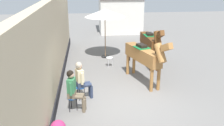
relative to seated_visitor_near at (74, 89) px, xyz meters
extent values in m
plane|color=slate|center=(1.79, 3.34, -0.78)|extent=(40.00, 40.00, 0.00)
cube|color=#CCB793|center=(-0.76, 1.84, 0.92)|extent=(0.30, 14.00, 3.40)
cube|color=black|center=(-0.74, 1.84, -0.60)|extent=(0.34, 14.00, 0.36)
cube|color=silver|center=(3.19, 11.98, 0.52)|extent=(3.20, 2.40, 2.60)
cylinder|color=#194C99|center=(-0.06, 0.01, -0.31)|extent=(0.34, 0.34, 0.03)
cylinder|color=black|center=(0.07, -0.01, -0.55)|extent=(0.02, 0.02, 0.45)
cylinder|color=black|center=(-0.11, 0.15, -0.55)|extent=(0.02, 0.02, 0.45)
cylinder|color=black|center=(-0.16, -0.09, -0.55)|extent=(0.02, 0.02, 0.45)
cube|color=brown|center=(-0.06, 0.01, -0.20)|extent=(0.30, 0.36, 0.20)
cube|color=#337247|center=(-0.06, 0.01, 0.12)|extent=(0.28, 0.38, 0.44)
sphere|color=tan|center=(-0.06, 0.01, 0.47)|extent=(0.20, 0.20, 0.20)
sphere|color=black|center=(-0.08, 0.02, 0.50)|extent=(0.22, 0.22, 0.22)
cylinder|color=brown|center=(0.14, 0.05, -0.25)|extent=(0.40, 0.20, 0.13)
cylinder|color=brown|center=(0.32, 0.02, -0.55)|extent=(0.11, 0.11, 0.46)
cylinder|color=brown|center=(0.11, -0.10, -0.25)|extent=(0.40, 0.20, 0.13)
cylinder|color=brown|center=(0.29, -0.14, -0.55)|extent=(0.11, 0.11, 0.46)
cylinder|color=#337247|center=(0.00, 0.20, 0.07)|extent=(0.09, 0.09, 0.42)
cylinder|color=#337247|center=(-0.08, -0.19, 0.07)|extent=(0.09, 0.09, 0.42)
cylinder|color=#194C99|center=(0.18, 0.79, -0.31)|extent=(0.34, 0.34, 0.03)
cylinder|color=black|center=(0.32, 0.83, -0.55)|extent=(0.02, 0.02, 0.45)
cylinder|color=black|center=(0.08, 0.88, -0.55)|extent=(0.02, 0.02, 0.45)
cylinder|color=black|center=(0.15, 0.65, -0.55)|extent=(0.02, 0.02, 0.45)
cube|color=#2D3851|center=(0.18, 0.79, -0.20)|extent=(0.33, 0.38, 0.20)
cube|color=beige|center=(0.18, 0.79, 0.12)|extent=(0.31, 0.39, 0.44)
sphere|color=tan|center=(0.18, 0.79, 0.47)|extent=(0.20, 0.20, 0.20)
sphere|color=#B2A38E|center=(0.16, 0.78, 0.50)|extent=(0.22, 0.22, 0.22)
cylinder|color=#2D3851|center=(0.34, 0.92, -0.25)|extent=(0.40, 0.24, 0.13)
cylinder|color=#2D3851|center=(0.52, 0.98, -0.55)|extent=(0.11, 0.11, 0.46)
cylinder|color=#2D3851|center=(0.39, 0.77, -0.25)|extent=(0.40, 0.24, 0.13)
cylinder|color=#2D3851|center=(0.57, 0.82, -0.55)|extent=(0.11, 0.11, 0.46)
cylinder|color=beige|center=(0.14, 0.98, 0.07)|extent=(0.09, 0.09, 0.42)
cylinder|color=beige|center=(0.26, 0.60, 0.07)|extent=(0.09, 0.09, 0.42)
cube|color=#9E6B38|center=(2.69, 2.11, 0.38)|extent=(1.08, 2.23, 0.52)
cylinder|color=#9E6B38|center=(3.13, 1.22, -0.33)|extent=(0.13, 0.13, 0.90)
cylinder|color=#9E6B38|center=(2.83, 1.13, -0.33)|extent=(0.13, 0.13, 0.90)
cylinder|color=#9E6B38|center=(2.54, 3.07, -0.33)|extent=(0.13, 0.13, 0.90)
cylinder|color=#9E6B38|center=(2.25, 2.98, -0.33)|extent=(0.13, 0.13, 0.90)
cylinder|color=#9E6B38|center=(3.05, 0.97, 0.77)|extent=(0.46, 0.69, 0.73)
cube|color=#9E6B38|center=(3.15, 0.64, 1.08)|extent=(0.33, 0.56, 0.40)
cube|color=black|center=(3.04, 0.99, 0.91)|extent=(0.23, 0.61, 0.48)
cylinder|color=black|center=(2.34, 3.20, 0.11)|extent=(0.13, 0.13, 0.65)
cube|color=#197238|center=(2.66, 2.21, 0.66)|extent=(0.66, 0.72, 0.03)
cube|color=black|center=(2.66, 2.21, 0.73)|extent=(0.40, 0.50, 0.12)
cube|color=brown|center=(3.53, 4.21, 0.38)|extent=(0.48, 2.21, 0.52)
cylinder|color=brown|center=(3.70, 3.24, -0.33)|extent=(0.13, 0.13, 0.90)
cylinder|color=brown|center=(3.39, 3.23, -0.33)|extent=(0.13, 0.13, 0.90)
cylinder|color=brown|center=(3.67, 5.18, -0.33)|extent=(0.13, 0.13, 0.90)
cylinder|color=brown|center=(3.36, 5.17, -0.33)|extent=(0.13, 0.13, 0.90)
cylinder|color=brown|center=(3.55, 3.01, 0.77)|extent=(0.29, 0.64, 0.73)
cube|color=brown|center=(3.56, 2.67, 1.08)|extent=(0.19, 0.53, 0.40)
cube|color=black|center=(3.55, 3.03, 0.91)|extent=(0.05, 0.63, 0.48)
cylinder|color=black|center=(3.51, 5.35, 0.11)|extent=(0.10, 0.10, 0.65)
cube|color=#197238|center=(3.53, 4.31, 0.66)|extent=(0.51, 0.61, 0.03)
cube|color=black|center=(3.53, 4.31, 0.73)|extent=(0.29, 0.45, 0.12)
cylinder|color=black|center=(1.47, 5.58, -0.75)|extent=(0.44, 0.44, 0.06)
cylinder|color=olive|center=(1.47, 5.58, 0.32)|extent=(0.04, 0.04, 2.20)
cone|color=silver|center=(1.47, 5.58, 1.60)|extent=(2.10, 2.10, 0.40)
cylinder|color=white|center=(1.54, 4.05, -0.33)|extent=(0.32, 0.32, 0.03)
cylinder|color=silver|center=(1.67, 4.05, -0.56)|extent=(0.02, 0.02, 0.43)
cylinder|color=silver|center=(1.48, 4.17, -0.56)|extent=(0.02, 0.02, 0.43)
cylinder|color=silver|center=(1.48, 3.94, -0.56)|extent=(0.02, 0.02, 0.43)
cube|color=brown|center=(-0.23, 1.88, -0.68)|extent=(0.28, 0.29, 0.20)
camera|label=1|loc=(0.43, -7.11, 3.29)|focal=39.31mm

